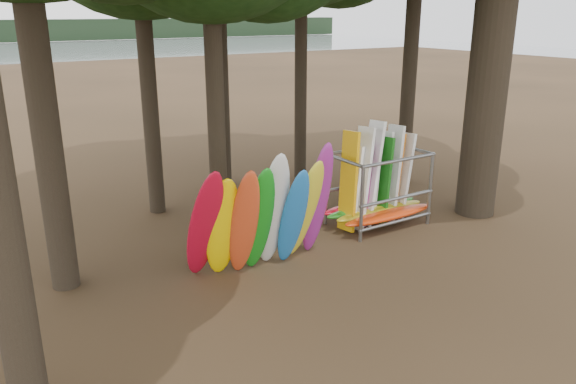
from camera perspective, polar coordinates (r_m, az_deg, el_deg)
ground at (r=13.43m, az=6.19°, el=-6.83°), size 120.00×120.00×0.00m
lake at (r=70.11m, az=-26.56°, el=11.53°), size 160.00×160.00×0.00m
kayak_row at (r=12.30m, az=-2.35°, el=-2.49°), size 3.49×1.65×2.97m
storage_rack at (r=15.40m, az=9.07°, el=0.16°), size 3.10×1.54×2.88m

